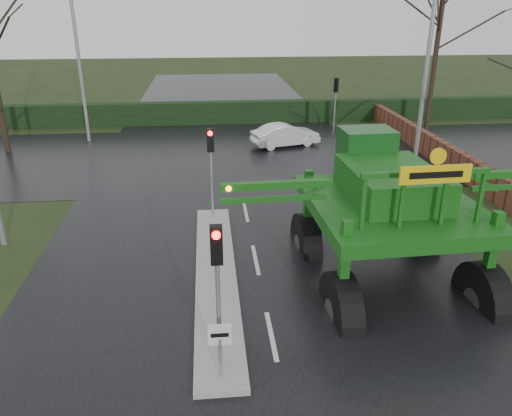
{
  "coord_description": "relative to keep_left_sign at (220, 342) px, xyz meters",
  "views": [
    {
      "loc": [
        -1.4,
        -10.18,
        7.67
      ],
      "look_at": [
        -0.03,
        3.57,
        2.0
      ],
      "focal_mm": 35.0,
      "sensor_mm": 36.0,
      "label": 1
    }
  ],
  "objects": [
    {
      "name": "traffic_signal_far",
      "position": [
        7.8,
        21.51,
        1.53
      ],
      "size": [
        0.26,
        0.33,
        3.52
      ],
      "rotation": [
        0.0,
        0.0,
        3.14
      ],
      "color": "gray",
      "rests_on": "ground"
    },
    {
      "name": "street_light_left_far",
      "position": [
        -6.89,
        21.5,
        4.93
      ],
      "size": [
        3.85,
        0.3,
        10.0
      ],
      "color": "gray",
      "rests_on": "ground"
    },
    {
      "name": "ground",
      "position": [
        1.3,
        1.5,
        -1.06
      ],
      "size": [
        140.0,
        140.0,
        0.0
      ],
      "primitive_type": "plane",
      "color": "black",
      "rests_on": "ground"
    },
    {
      "name": "hedge_row",
      "position": [
        1.3,
        25.5,
        -0.31
      ],
      "size": [
        44.0,
        0.9,
        1.5
      ],
      "primitive_type": "cube",
      "color": "black",
      "rests_on": "ground"
    },
    {
      "name": "crop_sprayer",
      "position": [
        3.27,
        2.59,
        1.62
      ],
      "size": [
        10.14,
        6.48,
        5.66
      ],
      "rotation": [
        0.0,
        0.0,
        0.04
      ],
      "color": "black",
      "rests_on": "ground"
    },
    {
      "name": "road_cross",
      "position": [
        1.3,
        17.5,
        -1.05
      ],
      "size": [
        80.0,
        12.0,
        0.02
      ],
      "primitive_type": "cube",
      "color": "black",
      "rests_on": "ground"
    },
    {
      "name": "road_main",
      "position": [
        1.3,
        11.5,
        -1.05
      ],
      "size": [
        14.0,
        80.0,
        0.02
      ],
      "primitive_type": "cube",
      "color": "black",
      "rests_on": "ground"
    },
    {
      "name": "traffic_signal_near",
      "position": [
        0.0,
        0.49,
        1.53
      ],
      "size": [
        0.26,
        0.33,
        3.52
      ],
      "color": "gray",
      "rests_on": "ground"
    },
    {
      "name": "keep_left_sign",
      "position": [
        0.0,
        0.0,
        0.0
      ],
      "size": [
        0.5,
        0.07,
        1.35
      ],
      "color": "gray",
      "rests_on": "ground"
    },
    {
      "name": "white_sedan",
      "position": [
        4.37,
        19.17,
        -1.06
      ],
      "size": [
        4.15,
        2.43,
        1.29
      ],
      "primitive_type": "imported",
      "rotation": [
        0.0,
        0.0,
        1.86
      ],
      "color": "silver",
      "rests_on": "ground"
    },
    {
      "name": "street_light_right",
      "position": [
        9.49,
        13.5,
        4.93
      ],
      "size": [
        3.85,
        0.3,
        10.0
      ],
      "color": "gray",
      "rests_on": "ground"
    },
    {
      "name": "traffic_signal_mid",
      "position": [
        0.0,
        8.99,
        1.53
      ],
      "size": [
        0.26,
        0.33,
        3.52
      ],
      "color": "gray",
      "rests_on": "ground"
    },
    {
      "name": "brick_wall",
      "position": [
        11.8,
        17.5,
        -0.46
      ],
      "size": [
        0.4,
        20.0,
        1.2
      ],
      "primitive_type": "cube",
      "color": "#592D1E",
      "rests_on": "ground"
    },
    {
      "name": "median_island",
      "position": [
        0.0,
        4.5,
        -0.97
      ],
      "size": [
        1.2,
        10.0,
        0.16
      ],
      "primitive_type": "cube",
      "color": "gray",
      "rests_on": "ground"
    },
    {
      "name": "tree_right_far",
      "position": [
        14.3,
        22.5,
        5.44
      ],
      "size": [
        7.0,
        7.0,
        12.05
      ],
      "color": "black",
      "rests_on": "ground"
    }
  ]
}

